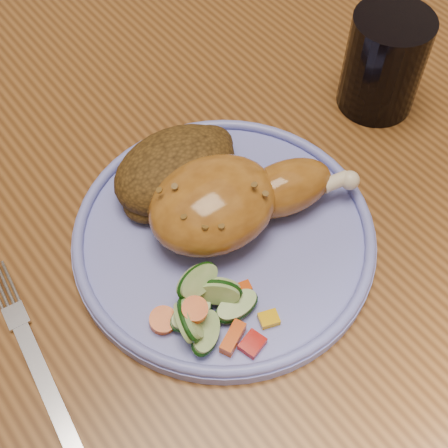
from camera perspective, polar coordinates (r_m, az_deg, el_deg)
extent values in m
plane|color=#4F2F1B|center=(1.30, -1.47, -15.90)|extent=(4.00, 4.00, 0.00)
cube|color=brown|center=(0.65, -2.85, 4.78)|extent=(0.90, 1.40, 0.04)
cube|color=brown|center=(1.45, -4.85, 18.50)|extent=(0.06, 0.06, 0.71)
cube|color=#4C2D16|center=(1.22, -18.02, 11.62)|extent=(0.42, 0.42, 0.04)
cylinder|color=#4C2D16|center=(1.25, -18.78, -4.12)|extent=(0.04, 0.04, 0.41)
cylinder|color=#4C2D16|center=(1.31, -5.11, 4.06)|extent=(0.04, 0.04, 0.41)
cylinder|color=#4C2D16|center=(1.54, -12.99, 12.34)|extent=(0.04, 0.04, 0.41)
cylinder|color=#7077D4|center=(0.57, 0.00, -1.19)|extent=(0.27, 0.27, 0.01)
torus|color=#7077D4|center=(0.56, 0.00, -0.58)|extent=(0.27, 0.27, 0.01)
ellipsoid|color=#A16421|center=(0.54, -0.99, 1.80)|extent=(0.13, 0.11, 0.06)
ellipsoid|color=#A16421|center=(0.56, 5.61, 3.29)|extent=(0.10, 0.07, 0.05)
sphere|color=beige|center=(0.58, 11.43, 3.94)|extent=(0.02, 0.02, 0.02)
ellipsoid|color=#4D3313|center=(0.58, -4.48, 5.03)|extent=(0.12, 0.09, 0.05)
ellipsoid|color=#4D3313|center=(0.60, -1.84, 6.94)|extent=(0.06, 0.05, 0.03)
ellipsoid|color=#4D3313|center=(0.57, -6.81, 2.08)|extent=(0.05, 0.05, 0.03)
cube|color=#A50A05|center=(0.51, 2.62, -10.90)|extent=(0.02, 0.02, 0.01)
cube|color=#E5A507|center=(0.52, 4.13, -8.65)|extent=(0.02, 0.02, 0.01)
cube|color=#E04D07|center=(0.53, 1.18, -6.18)|extent=(0.03, 0.02, 0.01)
cylinder|color=#E04D07|center=(0.52, -5.59, -8.77)|extent=(0.02, 0.02, 0.01)
cube|color=#E04D07|center=(0.51, 0.82, -10.37)|extent=(0.03, 0.02, 0.01)
cylinder|color=#E04D07|center=(0.50, -2.70, -7.85)|extent=(0.02, 0.02, 0.01)
cylinder|color=#ABC781|center=(0.52, -3.04, -8.21)|extent=(0.04, 0.04, 0.02)
cylinder|color=#ABC781|center=(0.52, 1.16, -7.55)|extent=(0.04, 0.04, 0.01)
cylinder|color=#ABC781|center=(0.51, -2.49, -5.19)|extent=(0.04, 0.04, 0.03)
cylinder|color=#ABC781|center=(0.51, -0.58, -6.14)|extent=(0.04, 0.04, 0.04)
cylinder|color=#ABC781|center=(0.50, -3.27, -8.73)|extent=(0.04, 0.04, 0.04)
cylinder|color=#ABC781|center=(0.51, -1.73, -9.93)|extent=(0.05, 0.05, 0.02)
cube|color=silver|center=(0.53, -15.91, -14.06)|extent=(0.03, 0.12, 0.00)
cube|color=silver|center=(0.56, -18.49, -7.97)|extent=(0.03, 0.07, 0.00)
cylinder|color=black|center=(0.67, 14.41, 14.08)|extent=(0.08, 0.08, 0.11)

